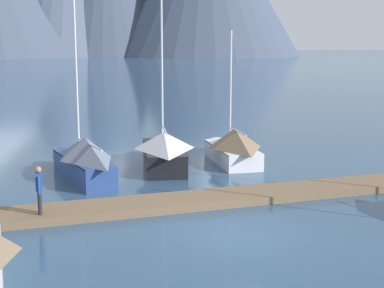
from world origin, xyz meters
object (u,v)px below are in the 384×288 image
object	(u,v)px
sailboat_mid_dock_starboard	(163,150)
sailboat_far_berth	(231,146)
sailboat_mid_dock_port	(82,158)
person_on_dock	(39,187)

from	to	relation	value
sailboat_mid_dock_starboard	sailboat_far_berth	size ratio (longest dim) A/B	1.22
sailboat_mid_dock_port	sailboat_far_berth	bearing A→B (deg)	12.94
sailboat_mid_dock_starboard	person_on_dock	bearing A→B (deg)	-128.45
person_on_dock	sailboat_far_berth	bearing A→B (deg)	39.09
sailboat_mid_dock_port	sailboat_mid_dock_starboard	size ratio (longest dim) A/B	1.10
sailboat_far_berth	person_on_dock	bearing A→B (deg)	-140.91
sailboat_mid_dock_starboard	sailboat_far_berth	xyz separation A→B (m)	(3.67, 0.31, -0.03)
sailboat_mid_dock_port	sailboat_far_berth	distance (m)	8.01
sailboat_mid_dock_starboard	sailboat_far_berth	distance (m)	3.68
sailboat_mid_dock_port	sailboat_mid_dock_starboard	distance (m)	4.39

